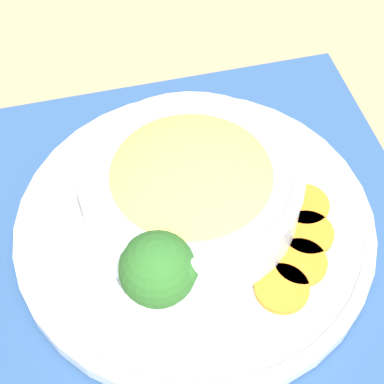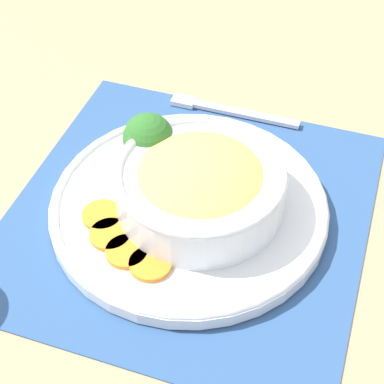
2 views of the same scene
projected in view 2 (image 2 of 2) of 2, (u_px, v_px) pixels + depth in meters
The scene contains 10 objects.
ground_plane at pixel (189, 214), 0.75m from camera, with size 4.00×4.00×0.00m, color tan.
placemat at pixel (189, 213), 0.75m from camera, with size 0.42×0.41×0.00m.
plate at pixel (189, 205), 0.74m from camera, with size 0.32×0.32×0.02m.
bowl at pixel (199, 187), 0.71m from camera, with size 0.19×0.19×0.07m.
broccoli_floret at pixel (148, 139), 0.75m from camera, with size 0.06×0.06×0.07m.
carrot_slice_near at pixel (102, 215), 0.72m from camera, with size 0.05×0.05×0.01m.
carrot_slice_middle at pixel (110, 235), 0.70m from camera, with size 0.05×0.05×0.01m.
carrot_slice_far at pixel (127, 252), 0.68m from camera, with size 0.05×0.05×0.01m.
carrot_slice_extra at pixel (150, 264), 0.67m from camera, with size 0.05×0.05×0.01m.
fork at pixel (222, 109), 0.88m from camera, with size 0.02×0.18×0.01m.
Camera 2 is at (-0.48, -0.17, 0.55)m, focal length 60.00 mm.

